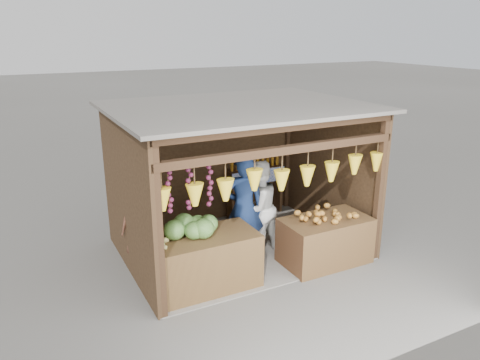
# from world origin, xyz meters

# --- Properties ---
(ground) EXTENTS (80.00, 80.00, 0.00)m
(ground) POSITION_xyz_m (0.00, 0.00, 0.00)
(ground) COLOR #514F49
(ground) RESTS_ON ground
(stall_structure) EXTENTS (4.30, 3.30, 2.66)m
(stall_structure) POSITION_xyz_m (-0.03, -0.04, 1.67)
(stall_structure) COLOR slate
(stall_structure) RESTS_ON ground
(back_shelf) EXTENTS (1.25, 0.32, 1.32)m
(back_shelf) POSITION_xyz_m (1.05, 1.28, 0.87)
(back_shelf) COLOR #382314
(back_shelf) RESTS_ON ground
(counter_left) EXTENTS (1.74, 0.85, 0.88)m
(counter_left) POSITION_xyz_m (-1.15, -0.98, 0.44)
(counter_left) COLOR #462D17
(counter_left) RESTS_ON ground
(counter_right) EXTENTS (1.50, 0.85, 0.80)m
(counter_right) POSITION_xyz_m (1.08, -1.14, 0.40)
(counter_right) COLOR #452917
(counter_right) RESTS_ON ground
(stool) EXTENTS (0.31, 0.31, 0.29)m
(stool) POSITION_xyz_m (-1.85, 0.06, 0.15)
(stool) COLOR black
(stool) RESTS_ON ground
(man_standing) EXTENTS (0.81, 0.69, 1.90)m
(man_standing) POSITION_xyz_m (-0.12, -0.41, 0.95)
(man_standing) COLOR #14244B
(man_standing) RESTS_ON ground
(woman_standing) EXTENTS (0.99, 0.87, 1.72)m
(woman_standing) POSITION_xyz_m (0.24, -0.27, 0.86)
(woman_standing) COLOR silver
(woman_standing) RESTS_ON ground
(vendor_seated) EXTENTS (0.56, 0.41, 1.04)m
(vendor_seated) POSITION_xyz_m (-1.85, 0.06, 0.81)
(vendor_seated) COLOR brown
(vendor_seated) RESTS_ON stool
(melon_pile) EXTENTS (1.00, 0.50, 0.32)m
(melon_pile) POSITION_xyz_m (-1.21, -0.88, 1.04)
(melon_pile) COLOR #204A13
(melon_pile) RESTS_ON counter_left
(tanfruit_pile) EXTENTS (0.34, 0.40, 0.13)m
(tanfruit_pile) POSITION_xyz_m (-1.79, -1.05, 0.95)
(tanfruit_pile) COLOR olive
(tanfruit_pile) RESTS_ON counter_left
(mango_pile) EXTENTS (1.40, 0.64, 0.22)m
(mango_pile) POSITION_xyz_m (1.11, -1.16, 0.91)
(mango_pile) COLOR #B73918
(mango_pile) RESTS_ON counter_right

